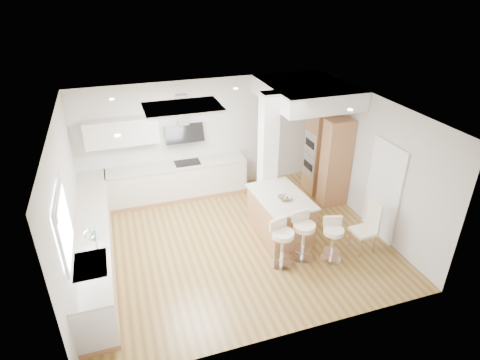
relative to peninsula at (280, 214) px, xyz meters
name	(u,v)px	position (x,y,z in m)	size (l,w,h in m)	color
ground	(235,242)	(-0.99, -0.04, -0.46)	(6.00, 6.00, 0.00)	olive
ceiling	(235,242)	(-0.99, -0.04, -0.46)	(6.00, 5.00, 0.02)	white
wall_back	(204,136)	(-0.99, 2.46, 0.94)	(6.00, 0.04, 2.80)	silver
wall_left	(67,208)	(-3.99, -0.04, 0.94)	(0.04, 5.00, 2.80)	silver
wall_right	(370,162)	(2.01, -0.04, 0.94)	(0.04, 5.00, 2.80)	silver
skylight	(183,108)	(-1.78, 0.56, 2.31)	(4.10, 2.10, 0.06)	white
window_left	(63,222)	(-3.95, -0.94, 1.24)	(0.06, 1.28, 1.07)	silver
doorway_right	(383,192)	(1.98, -0.64, 0.54)	(0.05, 1.00, 2.10)	#4A413A
counter_left	(95,242)	(-3.69, 0.19, 0.00)	(0.63, 4.50, 1.35)	#B77D4E
counter_back	(171,172)	(-1.91, 2.19, 0.24)	(3.62, 0.63, 2.50)	#B77D4E
pillar	(268,156)	(0.06, 0.91, 0.94)	(0.35, 0.35, 2.80)	white
soffit	(306,92)	(1.11, 1.36, 2.14)	(1.78, 2.20, 0.40)	white
oven_column	(326,156)	(1.68, 1.19, 0.59)	(0.63, 1.21, 2.10)	#B77D4E
peninsula	(280,214)	(0.00, 0.00, 0.00)	(1.07, 1.55, 0.98)	#B77D4E
bar_stool_a	(282,241)	(-0.38, -0.98, 0.08)	(0.53, 0.53, 0.96)	silver
bar_stool_b	(303,234)	(0.09, -0.89, 0.09)	(0.49, 0.49, 0.98)	silver
bar_stool_c	(333,237)	(0.60, -1.12, 0.05)	(0.50, 0.50, 0.90)	silver
dining_chair	(368,224)	(1.42, -1.06, 0.13)	(0.46, 0.46, 1.10)	#F3E4C6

